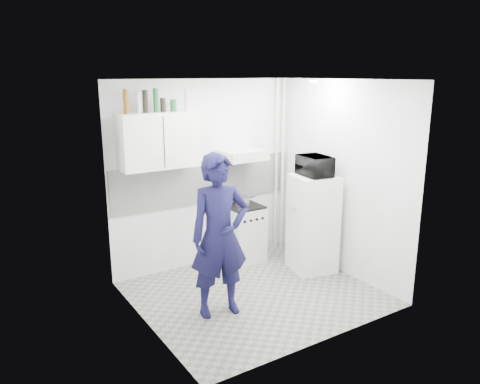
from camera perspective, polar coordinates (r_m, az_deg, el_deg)
floor at (r=5.97m, az=1.82°, el=-12.28°), size 2.80×2.80×0.00m
ceiling at (r=5.34m, az=2.04°, el=13.53°), size 2.80×2.80×0.00m
wall_back at (r=6.55m, az=-4.28°, el=2.18°), size 2.80×0.00×2.80m
wall_left at (r=4.88m, az=-11.75°, el=-2.30°), size 0.00×2.60×2.60m
wall_right at (r=6.39m, az=12.34°, el=1.58°), size 0.00×2.60×2.60m
person at (r=5.19m, az=-2.50°, el=-5.36°), size 0.74×0.55×1.85m
stove at (r=6.83m, az=0.45°, el=-5.11°), size 0.50×0.50×0.80m
fridge at (r=6.50m, az=8.85°, el=-3.80°), size 0.66×0.66×1.34m
stove_top at (r=6.70m, az=0.46°, el=-1.75°), size 0.48×0.48×0.03m
saucepan at (r=6.70m, az=0.29°, el=-1.11°), size 0.21×0.21×0.11m
microwave at (r=6.30m, az=9.13°, el=3.17°), size 0.53×0.40×0.27m
bottle_a at (r=5.80m, az=-13.73°, el=10.68°), size 0.07×0.07×0.29m
bottle_b at (r=5.85m, az=-12.27°, el=10.59°), size 0.06×0.06×0.25m
bottle_c at (r=5.88m, az=-11.47°, el=10.76°), size 0.07×0.07×0.27m
bottle_d at (r=5.93m, az=-10.22°, el=10.94°), size 0.07×0.07×0.29m
canister_a at (r=5.97m, az=-9.37°, el=10.42°), size 0.07×0.07×0.17m
canister_b at (r=6.03m, az=-8.13°, el=10.41°), size 0.08×0.08×0.15m
bottle_e at (r=6.11m, az=-6.48°, el=11.09°), size 0.07×0.07×0.28m
upper_cabinet at (r=5.98m, az=-9.93°, el=6.20°), size 1.00×0.35×0.70m
range_hood at (r=6.51m, az=0.23°, el=4.57°), size 0.60×0.50×0.14m
backsplash at (r=6.56m, az=-4.20°, el=1.31°), size 2.74×0.03×0.60m
pipe_a at (r=7.18m, az=5.20°, el=3.24°), size 0.05×0.05×2.60m
pipe_b at (r=7.11m, az=4.43°, el=3.14°), size 0.04×0.04×2.60m
ceiling_spot_fixture at (r=6.11m, az=8.89°, el=13.19°), size 0.10×0.10×0.02m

